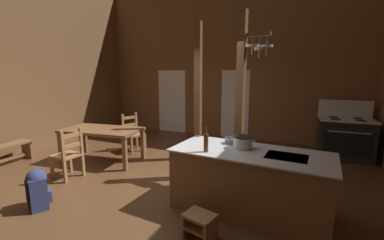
% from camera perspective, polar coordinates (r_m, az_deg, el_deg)
% --- Properties ---
extents(ground_plane, '(8.64, 8.40, 0.10)m').
position_cam_1_polar(ground_plane, '(4.71, -7.78, -14.70)').
color(ground_plane, brown).
extents(wall_back, '(8.64, 0.14, 4.70)m').
position_cam_1_polar(wall_back, '(7.82, 7.27, 13.34)').
color(wall_back, brown).
rests_on(wall_back, ground_plane).
extents(wall_left, '(0.14, 8.40, 4.70)m').
position_cam_1_polar(wall_left, '(7.25, -36.87, 11.62)').
color(wall_left, brown).
rests_on(wall_left, ground_plane).
extents(glazed_door_back_left, '(1.00, 0.01, 2.05)m').
position_cam_1_polar(glazed_door_back_left, '(8.48, -4.59, 4.20)').
color(glazed_door_back_left, white).
rests_on(glazed_door_back_left, ground_plane).
extents(glazed_panel_back_right, '(0.84, 0.01, 2.05)m').
position_cam_1_polar(glazed_panel_back_right, '(7.69, 9.68, 3.45)').
color(glazed_panel_back_right, white).
rests_on(glazed_panel_back_right, ground_plane).
extents(kitchen_island, '(2.22, 1.10, 0.89)m').
position_cam_1_polar(kitchen_island, '(3.75, 12.85, -13.40)').
color(kitchen_island, brown).
rests_on(kitchen_island, ground_plane).
extents(stove_range, '(1.17, 0.86, 1.32)m').
position_cam_1_polar(stove_range, '(6.82, 31.30, -3.48)').
color(stove_range, black).
rests_on(stove_range, ground_plane).
extents(support_post_with_pot_rack, '(0.63, 0.28, 3.05)m').
position_cam_1_polar(support_post_with_pot_rack, '(4.71, 11.31, 6.50)').
color(support_post_with_pot_rack, brown).
rests_on(support_post_with_pot_rack, ground_plane).
extents(support_post_center, '(0.14, 0.14, 3.05)m').
position_cam_1_polar(support_post_center, '(5.64, 1.38, 6.18)').
color(support_post_center, brown).
rests_on(support_post_center, ground_plane).
extents(step_stool, '(0.41, 0.35, 0.30)m').
position_cam_1_polar(step_stool, '(3.25, 1.77, -22.46)').
color(step_stool, '#9E7044').
rests_on(step_stool, ground_plane).
extents(dining_table, '(1.81, 1.13, 0.74)m').
position_cam_1_polar(dining_table, '(5.95, -19.73, -2.72)').
color(dining_table, brown).
rests_on(dining_table, ground_plane).
extents(ladderback_chair_near_window, '(0.47, 0.47, 0.95)m').
position_cam_1_polar(ladderback_chair_near_window, '(5.28, -26.22, -7.07)').
color(ladderback_chair_near_window, '#9E7044').
rests_on(ladderback_chair_near_window, ground_plane).
extents(ladderback_chair_by_post, '(0.57, 0.57, 0.95)m').
position_cam_1_polar(ladderback_chair_by_post, '(6.57, -13.27, -2.95)').
color(ladderback_chair_by_post, '#9E7044').
rests_on(ladderback_chair_by_post, ground_plane).
extents(backpack, '(0.39, 0.38, 0.60)m').
position_cam_1_polar(backpack, '(4.39, -31.61, -12.94)').
color(backpack, navy).
rests_on(backpack, ground_plane).
extents(stockpot_on_counter, '(0.35, 0.28, 0.17)m').
position_cam_1_polar(stockpot_on_counter, '(3.69, 11.45, -5.00)').
color(stockpot_on_counter, silver).
rests_on(stockpot_on_counter, kitchen_island).
extents(mixing_bowl_on_counter, '(0.24, 0.24, 0.09)m').
position_cam_1_polar(mixing_bowl_on_counter, '(3.93, 9.20, -4.65)').
color(mixing_bowl_on_counter, slate).
rests_on(mixing_bowl_on_counter, kitchen_island).
extents(bottle_tall_on_counter, '(0.07, 0.07, 0.34)m').
position_cam_1_polar(bottle_tall_on_counter, '(3.45, 3.19, -5.07)').
color(bottle_tall_on_counter, '#56331E').
rests_on(bottle_tall_on_counter, kitchen_island).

